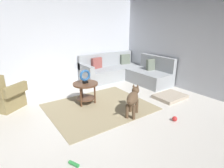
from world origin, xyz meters
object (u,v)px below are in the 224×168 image
Objects in this scene: sectional_couch at (125,72)px; dog_toy_ball at (175,119)px; armchair at (3,96)px; dog_bed_mat at (170,96)px; dog at (133,99)px; torus_sculpture at (85,76)px; dog_toy_rope at (74,164)px; side_table at (86,88)px.

sectional_couch is 21.83× the size of dog_toy_ball.
armchair is 4.09m from dog_bed_mat.
dog_bed_mat is 1.48m from dog.
torus_sculpture is at bearing 154.04° from dog_bed_mat.
sectional_couch is at bearing 71.46° from dog_toy_ball.
dog is at bearing 21.66° from dog_toy_rope.
sectional_couch is 1.95m from dog_bed_mat.
torus_sculpture is at bearing 121.02° from dog_toy_ball.
dog_bed_mat is at bearing -90.36° from sectional_couch.
sectional_couch reaches higher than side_table.
sectional_couch is 4.14m from dog_toy_rope.
torus_sculpture is 0.41× the size of dog_bed_mat.
armchair is at bearing -166.93° from dog.
dog_bed_mat is (1.99, -0.97, -0.37)m from side_table.
sectional_couch reaches higher than dog_toy_rope.
torus_sculpture is at bearing 57.58° from dog_toy_rope.
torus_sculpture is 2.18m from dog_toy_rope.
dog_toy_ball is (-0.93, -2.76, -0.24)m from sectional_couch.
dog_toy_rope is at bearing -122.42° from torus_sculpture.
dog_toy_ball is at bearing -108.54° from sectional_couch.
dog_toy_ball is (2.75, -2.63, -0.27)m from armchair.
dog_bed_mat is (3.66, -1.81, -0.28)m from armchair.
dog_toy_rope is at bearing 178.78° from dog_toy_ball.
dog_toy_ball reaches higher than dog_bed_mat.
sectional_couch and armchair have the same top height.
sectional_couch is 2.25× the size of armchair.
dog_toy_rope is (-2.19, 0.05, -0.03)m from dog_toy_ball.
sectional_couch is at bearing 108.68° from dog.
side_table is 0.84× the size of dog.
armchair reaches higher than dog_toy_ball.
armchair is 1.25× the size of dog_bed_mat.
dog_toy_ball is at bearing -58.98° from side_table.
sectional_couch is at bearing 25.69° from torus_sculpture.
dog_bed_mat is at bearing 58.52° from dog.
dog is (-1.43, -0.12, 0.33)m from dog_bed_mat.
dog_toy_rope is at bearing -165.92° from dog_bed_mat.
dog_toy_rope is (-3.10, -0.78, -0.02)m from dog_bed_mat.
torus_sculpture is 2.20m from dog_toy_ball.
armchair is at bearing 153.72° from dog_bed_mat.
dog_bed_mat is at bearing 28.11° from armchair.
sectional_couch is 6.90× the size of torus_sculpture.
dog is 4.28× the size of dog_toy_rope.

